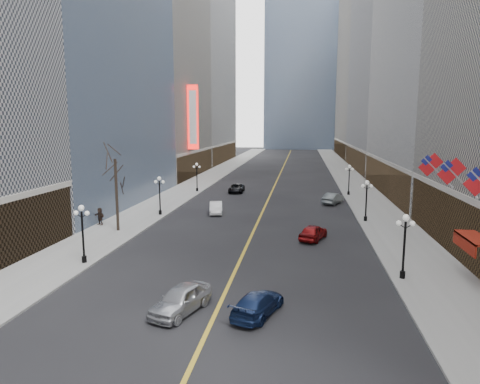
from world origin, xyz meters
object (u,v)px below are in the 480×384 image
(streetlamp_east_2, at_px, (366,196))
(streetlamp_west_3, at_px, (197,174))
(streetlamp_east_1, at_px, (405,240))
(car_nb_far, at_px, (236,188))
(streetlamp_west_2, at_px, (160,191))
(streetlamp_west_1, at_px, (82,228))
(car_sb_far, at_px, (333,198))
(car_nb_mid, at_px, (216,208))
(streetlamp_east_3, at_px, (349,177))
(car_sb_near, at_px, (258,304))
(car_nb_near, at_px, (181,299))
(car_sb_mid, at_px, (313,232))

(streetlamp_east_2, bearing_deg, streetlamp_west_3, 142.67)
(streetlamp_east_1, bearing_deg, car_nb_far, 115.36)
(streetlamp_west_2, bearing_deg, streetlamp_west_1, -90.00)
(streetlamp_west_3, relative_size, car_sb_far, 1.00)
(streetlamp_east_2, xyz_separation_m, car_sb_far, (-2.80, 10.73, -2.16))
(car_sb_far, bearing_deg, car_nb_far, -3.90)
(car_nb_mid, xyz_separation_m, car_sb_far, (14.51, 8.56, 0.04))
(streetlamp_east_1, relative_size, streetlamp_west_3, 1.00)
(streetlamp_east_1, distance_m, car_nb_mid, 26.67)
(streetlamp_east_3, bearing_deg, car_sb_far, -111.06)
(streetlamp_east_2, bearing_deg, car_nb_far, 133.05)
(streetlamp_east_3, height_order, car_nb_mid, streetlamp_east_3)
(streetlamp_east_1, relative_size, car_sb_far, 1.00)
(streetlamp_east_2, bearing_deg, car_sb_near, -110.71)
(streetlamp_east_1, relative_size, car_nb_near, 0.99)
(streetlamp_east_3, relative_size, car_nb_far, 0.93)
(streetlamp_east_3, relative_size, car_sb_mid, 1.06)
(streetlamp_west_2, bearing_deg, car_nb_far, 71.27)
(streetlamp_east_1, relative_size, streetlamp_west_1, 1.00)
(car_nb_near, bearing_deg, car_sb_mid, 84.25)
(streetlamp_east_1, distance_m, streetlamp_east_3, 36.00)
(streetlamp_west_3, distance_m, car_sb_near, 45.21)
(streetlamp_west_1, distance_m, streetlamp_west_2, 18.00)
(streetlamp_west_2, bearing_deg, car_sb_mid, -24.87)
(streetlamp_west_1, height_order, car_nb_near, streetlamp_west_1)
(car_sb_near, height_order, car_sb_mid, car_sb_mid)
(streetlamp_west_1, distance_m, car_sb_near, 15.93)
(streetlamp_east_3, relative_size, car_nb_mid, 1.06)
(car_sb_near, distance_m, car_sb_mid, 17.02)
(streetlamp_east_2, height_order, streetlamp_east_3, same)
(car_nb_near, xyz_separation_m, car_sb_near, (4.40, 0.34, -0.13))
(streetlamp_west_3, distance_m, car_nb_near, 44.35)
(streetlamp_west_2, distance_m, car_nb_far, 19.70)
(car_nb_near, distance_m, car_nb_mid, 27.60)
(streetlamp_west_2, xyz_separation_m, car_sb_near, (14.20, -24.86, -2.25))
(car_sb_near, xyz_separation_m, car_sb_mid, (3.50, 16.66, 0.07))
(car_nb_far, bearing_deg, car_sb_far, -30.22)
(streetlamp_east_1, relative_size, streetlamp_east_2, 1.00)
(car_nb_mid, height_order, car_nb_far, car_nb_mid)
(car_sb_near, relative_size, car_sb_mid, 1.06)
(streetlamp_west_1, bearing_deg, car_sb_mid, 28.96)
(car_nb_far, bearing_deg, car_nb_near, -87.35)
(streetlamp_east_1, distance_m, car_nb_near, 15.71)
(streetlamp_east_2, bearing_deg, streetlamp_west_2, 180.00)
(streetlamp_east_1, height_order, streetlamp_east_3, same)
(streetlamp_east_2, relative_size, car_sb_far, 1.00)
(streetlamp_east_3, distance_m, car_sb_far, 8.09)
(streetlamp_west_2, relative_size, car_sb_mid, 1.06)
(streetlamp_west_3, height_order, car_nb_far, streetlamp_west_3)
(streetlamp_west_1, xyz_separation_m, car_sb_far, (20.80, 28.73, -2.16))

